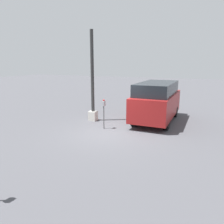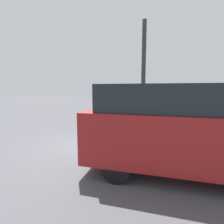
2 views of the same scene
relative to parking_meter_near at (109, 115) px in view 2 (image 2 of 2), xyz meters
The scene contains 4 objects.
ground_plane 1.37m from the parking_meter_near, 129.70° to the right, with size 80.00×80.00×0.00m, color #4C4C51.
parking_meter_near is the anchor object (origin of this frame).
lamp_post 1.92m from the parking_meter_near, 46.34° to the left, with size 0.44×0.44×5.12m.
parked_van 3.31m from the parking_meter_near, 40.91° to the right, with size 4.80×2.01×2.26m.
Camera 2 is at (2.44, -6.12, 2.14)m, focal length 28.00 mm.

